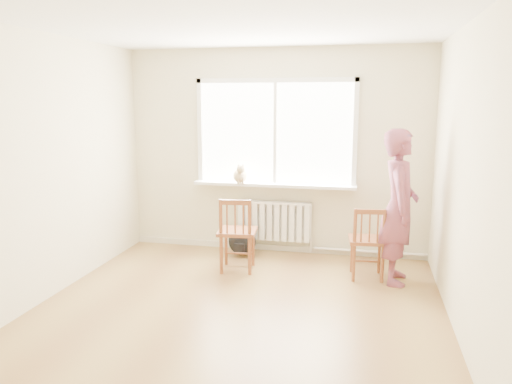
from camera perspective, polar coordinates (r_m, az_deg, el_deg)
The scene contains 13 objects.
floor at distance 4.84m, azimuth -2.74°, elevation -14.33°, with size 4.50×4.50×0.00m, color olive.
ceiling at distance 4.45m, azimuth -3.07°, elevation 19.10°, with size 4.50×4.50×0.00m, color white.
back_wall at distance 6.63m, azimuth 2.26°, elevation 4.58°, with size 4.00×0.01×2.70m, color beige.
window at distance 6.58m, azimuth 2.24°, elevation 7.26°, with size 2.12×0.05×1.42m.
windowsill at distance 6.58m, azimuth 2.06°, elevation 0.84°, with size 2.15×0.22×0.04m, color white.
radiator at distance 6.70m, azimuth 2.06°, elevation -3.28°, with size 1.00×0.12×0.55m.
heating_pipe at distance 6.72m, azimuth 12.70°, elevation -6.66°, with size 0.04×0.04×1.40m, color silver.
baseboard at distance 6.87m, azimuth 2.15°, elevation -6.36°, with size 4.00×0.03×0.08m, color beige.
chair_left at distance 5.96m, azimuth -2.21°, elevation -4.86°, with size 0.49×0.47×0.90m.
chair_right at distance 5.86m, azimuth 12.66°, elevation -5.69°, with size 0.45×0.44×0.84m.
person at distance 5.75m, azimuth 16.02°, elevation -1.65°, with size 0.63×0.41×1.73m, color #BB423E.
cat at distance 6.57m, azimuth -1.80°, elevation 1.99°, with size 0.25×0.40×0.28m.
backpack at distance 6.64m, azimuth -1.60°, elevation -5.66°, with size 0.37×0.28×0.37m, color black.
Camera 1 is at (1.17, -4.24, 2.04)m, focal length 35.00 mm.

